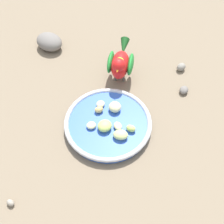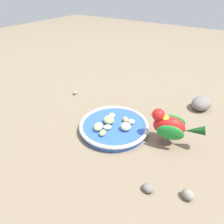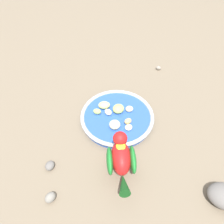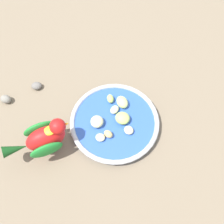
# 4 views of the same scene
# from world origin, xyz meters

# --- Properties ---
(ground_plane) EXTENTS (4.00, 4.00, 0.00)m
(ground_plane) POSITION_xyz_m (0.00, 0.00, 0.00)
(ground_plane) COLOR #756651
(feeding_bowl) EXTENTS (0.24, 0.24, 0.03)m
(feeding_bowl) POSITION_xyz_m (0.00, 0.01, 0.01)
(feeding_bowl) COLOR #2D56B7
(feeding_bowl) RESTS_ON ground_plane
(apple_piece_0) EXTENTS (0.05, 0.05, 0.03)m
(apple_piece_0) POSITION_xyz_m (0.00, 0.03, 0.03)
(apple_piece_0) COLOR #B2CC66
(apple_piece_0) RESTS_ON feeding_bowl
(apple_piece_1) EXTENTS (0.03, 0.03, 0.02)m
(apple_piece_1) POSITION_xyz_m (0.03, 0.04, 0.03)
(apple_piece_1) COLOR beige
(apple_piece_1) RESTS_ON feeding_bowl
(apple_piece_2) EXTENTS (0.04, 0.04, 0.03)m
(apple_piece_2) POSITION_xyz_m (-0.00, -0.04, 0.03)
(apple_piece_2) COLOR beige
(apple_piece_2) RESTS_ON feeding_bowl
(apple_piece_3) EXTENTS (0.03, 0.03, 0.02)m
(apple_piece_3) POSITION_xyz_m (-0.03, 0.01, 0.03)
(apple_piece_3) COLOR beige
(apple_piece_3) RESTS_ON feeding_bowl
(apple_piece_4) EXTENTS (0.03, 0.03, 0.01)m
(apple_piece_4) POSITION_xyz_m (0.04, -0.04, 0.03)
(apple_piece_4) COLOR beige
(apple_piece_4) RESTS_ON feeding_bowl
(apple_piece_5) EXTENTS (0.03, 0.02, 0.02)m
(apple_piece_5) POSITION_xyz_m (-0.07, 0.01, 0.03)
(apple_piece_5) COLOR #B2CC66
(apple_piece_5) RESTS_ON feeding_bowl
(apple_piece_6) EXTENTS (0.05, 0.04, 0.02)m
(apple_piece_6) POSITION_xyz_m (-0.05, 0.04, 0.03)
(apple_piece_6) COLOR #C6D17A
(apple_piece_6) RESTS_ON feeding_bowl
(apple_piece_7) EXTENTS (0.03, 0.03, 0.02)m
(apple_piece_7) POSITION_xyz_m (0.04, -0.01, 0.03)
(apple_piece_7) COLOR tan
(apple_piece_7) RESTS_ON feeding_bowl
(parrot) EXTENTS (0.09, 0.17, 0.12)m
(parrot) POSITION_xyz_m (0.04, -0.17, 0.07)
(parrot) COLOR #59544C
(parrot) RESTS_ON ground_plane
(rock_large) EXTENTS (0.10, 0.08, 0.05)m
(rock_large) POSITION_xyz_m (0.31, -0.21, 0.03)
(rock_large) COLOR slate
(rock_large) RESTS_ON ground_plane
(pebble_0) EXTENTS (0.02, 0.02, 0.02)m
(pebble_0) POSITION_xyz_m (0.12, 0.30, 0.01)
(pebble_0) COLOR gray
(pebble_0) RESTS_ON ground_plane
(pebble_1) EXTENTS (0.03, 0.04, 0.03)m
(pebble_1) POSITION_xyz_m (-0.12, -0.28, 0.01)
(pebble_1) COLOR gray
(pebble_1) RESTS_ON ground_plane
(pebble_2) EXTENTS (0.03, 0.03, 0.02)m
(pebble_2) POSITION_xyz_m (-0.16, -0.20, 0.01)
(pebble_2) COLOR slate
(pebble_2) RESTS_ON ground_plane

